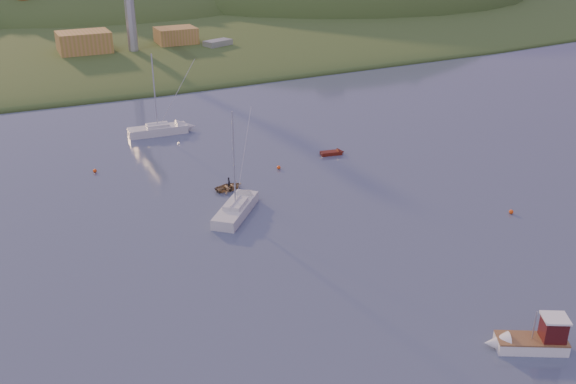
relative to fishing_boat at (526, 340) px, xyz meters
name	(u,v)px	position (x,y,z in m)	size (l,w,h in m)	color
far_shore	(58,4)	(-5.40, 224.81, -0.89)	(620.00, 220.00, 1.50)	#33491D
shore_slope	(90,32)	(-5.40, 159.81, -0.89)	(640.00, 150.00, 7.00)	#33491D
hill_center	(96,9)	(4.60, 204.81, -0.89)	(140.00, 120.00, 36.00)	#33491D
hill_right	(333,0)	(89.60, 189.81, -0.89)	(150.00, 130.00, 60.00)	#33491D
hillside_trees	(78,22)	(-5.40, 179.81, -0.89)	(280.00, 50.00, 32.00)	#1C4A1A
wharf	(146,55)	(-0.40, 116.81, 0.31)	(42.00, 16.00, 2.40)	slate
shed_west	(84,43)	(-13.40, 117.81, 3.91)	(11.00, 8.00, 4.80)	#A78737
shed_east	(176,36)	(7.60, 118.81, 3.51)	(9.00, 7.00, 4.00)	#A78737
fishing_boat	(526,340)	(0.00, 0.00, 0.00)	(6.49, 4.69, 4.03)	white
sailboat_near	(236,209)	(-11.59, 32.30, -0.12)	(7.68, 8.31, 12.10)	silver
sailboat_far	(158,129)	(-11.96, 63.86, -0.11)	(9.00, 3.15, 12.30)	silver
canoe	(229,187)	(-9.72, 39.29, -0.52)	(2.54, 3.55, 0.74)	#977B53
paddler	(229,184)	(-9.72, 39.29, -0.19)	(0.51, 0.33, 1.39)	black
red_tender	(336,153)	(8.21, 44.46, -0.64)	(3.64, 1.75, 1.19)	#5C180D
work_vessel	(218,51)	(15.67, 112.81, 0.49)	(16.00, 10.40, 3.87)	slate
buoy_0	(511,212)	(16.59, 19.06, -0.64)	(0.50, 0.50, 0.50)	#FF4C0D
buoy_1	(279,167)	(-1.38, 42.77, -0.64)	(0.50, 0.50, 0.50)	#FF4C0D
buoy_3	(95,171)	(-23.55, 52.16, -0.64)	(0.50, 0.50, 0.50)	#FF4C0D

